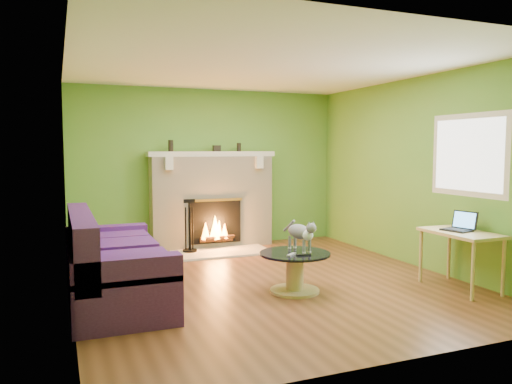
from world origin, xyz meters
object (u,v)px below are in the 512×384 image
coffee_table (295,269)px  desk (461,238)px  sofa (110,266)px  cat (299,235)px

coffee_table → desk: (1.83, -0.60, 0.33)m
sofa → desk: (3.81, -1.04, 0.22)m
cat → desk: bearing=-27.7°
coffee_table → desk: bearing=-18.2°
coffee_table → cat: (0.08, 0.05, 0.38)m
sofa → desk: 3.95m
coffee_table → cat: cat is taller
desk → coffee_table: bearing=161.8°
cat → sofa: bearing=162.0°
sofa → cat: (2.05, -0.39, 0.27)m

